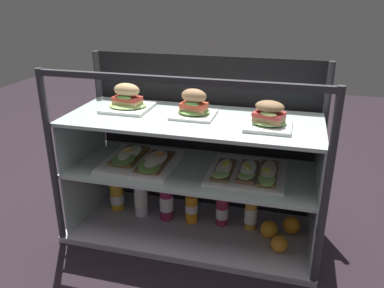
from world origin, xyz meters
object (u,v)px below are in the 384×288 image
juice_bottle_near_post (117,195)px  juice_bottle_tucked_behind (222,209)px  juice_bottle_front_left_end (251,211)px  orange_fruit_rolled_forward (291,225)px  juice_bottle_front_right_end (191,207)px  plated_roll_sandwich_near_right_corner (127,100)px  orange_fruit_near_left_post (269,229)px  open_sandwich_tray_mid_left (141,160)px  juice_bottle_back_center (141,197)px  plated_roll_sandwich_mid_right (269,118)px  orange_fruit_beside_bottles (279,244)px  plated_roll_sandwich_far_left (194,106)px  juice_bottle_front_middle (166,201)px  open_sandwich_tray_left_of_center (248,172)px

juice_bottle_near_post → juice_bottle_tucked_behind: bearing=-0.2°
juice_bottle_front_left_end → orange_fruit_rolled_forward: 0.20m
juice_bottle_near_post → juice_bottle_front_right_end: juice_bottle_near_post is taller
juice_bottle_near_post → plated_roll_sandwich_near_right_corner: bearing=-9.6°
orange_fruit_near_left_post → open_sandwich_tray_mid_left: bearing=-177.5°
juice_bottle_back_center → juice_bottle_front_right_end: (0.27, 0.01, -0.02)m
plated_roll_sandwich_near_right_corner → plated_roll_sandwich_mid_right: plated_roll_sandwich_near_right_corner is taller
orange_fruit_beside_bottles → orange_fruit_rolled_forward: orange_fruit_rolled_forward is taller
plated_roll_sandwich_far_left → open_sandwich_tray_mid_left: bearing=-169.9°
plated_roll_sandwich_near_right_corner → juice_bottle_tucked_behind: (0.46, 0.02, -0.52)m
juice_bottle_back_center → orange_fruit_beside_bottles: 0.72m
juice_bottle_front_left_end → orange_fruit_beside_bottles: bearing=-45.5°
orange_fruit_near_left_post → plated_roll_sandwich_far_left: bearing=177.3°
juice_bottle_near_post → orange_fruit_beside_bottles: juice_bottle_near_post is taller
juice_bottle_back_center → orange_fruit_beside_bottles: (0.70, -0.13, -0.06)m
orange_fruit_beside_bottles → orange_fruit_near_left_post: orange_fruit_near_left_post is taller
juice_bottle_front_left_end → orange_fruit_rolled_forward: bearing=2.7°
plated_roll_sandwich_near_right_corner → juice_bottle_tucked_behind: size_ratio=0.97×
juice_bottle_front_middle → juice_bottle_tucked_behind: size_ratio=1.12×
juice_bottle_front_right_end → orange_fruit_beside_bottles: size_ratio=2.51×
plated_roll_sandwich_mid_right → open_sandwich_tray_mid_left: bearing=177.3°
plated_roll_sandwich_near_right_corner → orange_fruit_near_left_post: 0.90m
orange_fruit_beside_bottles → open_sandwich_tray_mid_left: bearing=174.1°
open_sandwich_tray_left_of_center → juice_bottle_near_post: open_sandwich_tray_left_of_center is taller
open_sandwich_tray_mid_left → juice_bottle_tucked_behind: 0.46m
plated_roll_sandwich_far_left → open_sandwich_tray_left_of_center: plated_roll_sandwich_far_left is taller
orange_fruit_rolled_forward → juice_bottle_front_left_end: bearing=-177.3°
juice_bottle_near_post → juice_bottle_back_center: (0.15, -0.02, 0.02)m
open_sandwich_tray_mid_left → juice_bottle_tucked_behind: (0.38, 0.08, -0.25)m
juice_bottle_near_post → orange_fruit_near_left_post: juice_bottle_near_post is taller
plated_roll_sandwich_near_right_corner → orange_fruit_beside_bottles: size_ratio=2.77×
plated_roll_sandwich_near_right_corner → open_sandwich_tray_mid_left: (0.08, -0.06, -0.27)m
plated_roll_sandwich_mid_right → open_sandwich_tray_mid_left: 0.64m
juice_bottle_front_right_end → juice_bottle_near_post: bearing=177.5°
plated_roll_sandwich_far_left → juice_bottle_back_center: bearing=177.5°
open_sandwich_tray_mid_left → juice_bottle_front_left_end: (0.52, 0.08, -0.24)m
open_sandwich_tray_left_of_center → juice_bottle_front_left_end: size_ratio=1.42×
orange_fruit_near_left_post → juice_bottle_tucked_behind: bearing=167.8°
juice_bottle_back_center → juice_bottle_front_right_end: bearing=1.1°
plated_roll_sandwich_mid_right → juice_bottle_front_right_end: size_ratio=0.98×
open_sandwich_tray_left_of_center → juice_bottle_near_post: bearing=173.7°
juice_bottle_near_post → orange_fruit_near_left_post: 0.80m
open_sandwich_tray_mid_left → juice_bottle_front_middle: 0.26m
plated_roll_sandwich_mid_right → juice_bottle_front_left_end: bearing=117.9°
plated_roll_sandwich_near_right_corner → plated_roll_sandwich_far_left: bearing=-3.1°
juice_bottle_back_center → orange_fruit_beside_bottles: juice_bottle_back_center is taller
plated_roll_sandwich_near_right_corner → open_sandwich_tray_left_of_center: size_ratio=0.62×
juice_bottle_tucked_behind → juice_bottle_front_left_end: size_ratio=0.91×
open_sandwich_tray_mid_left → juice_bottle_tucked_behind: bearing=11.4°
plated_roll_sandwich_near_right_corner → juice_bottle_front_right_end: plated_roll_sandwich_near_right_corner is taller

